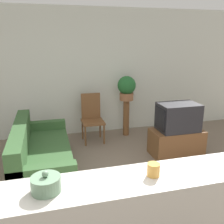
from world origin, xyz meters
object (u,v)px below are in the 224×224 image
at_px(couch, 41,156).
at_px(potted_plant, 127,87).
at_px(television, 178,117).
at_px(decorative_bowl, 46,184).
at_px(wooden_chair, 92,116).

xyz_separation_m(couch, potted_plant, (1.81, 1.23, 0.79)).
height_order(television, potted_plant, potted_plant).
height_order(couch, television, television).
bearing_deg(decorative_bowl, potted_plant, 63.28).
xyz_separation_m(wooden_chair, decorative_bowl, (-0.92, -3.27, 0.55)).
bearing_deg(potted_plant, decorative_bowl, -116.72).
distance_m(couch, decorative_bowl, 2.28).
distance_m(television, wooden_chair, 1.74).
bearing_deg(wooden_chair, television, -38.43).
distance_m(wooden_chair, decorative_bowl, 3.44).
relative_size(television, wooden_chair, 0.72).
bearing_deg(wooden_chair, decorative_bowl, -105.68).
height_order(couch, potted_plant, potted_plant).
bearing_deg(wooden_chair, couch, -132.34).
distance_m(television, decorative_bowl, 3.18).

